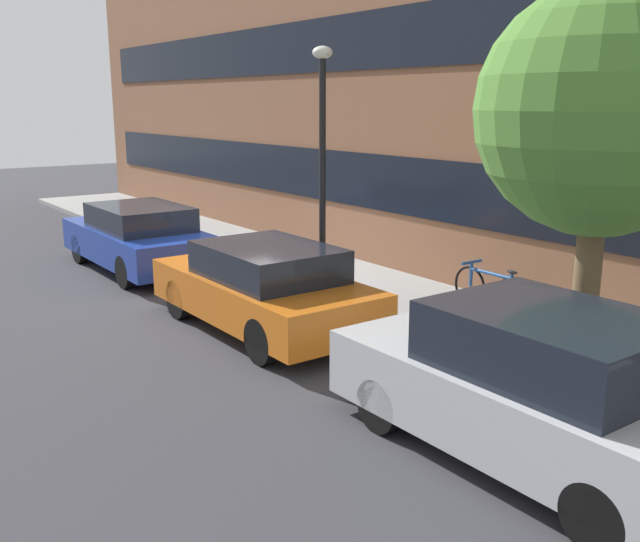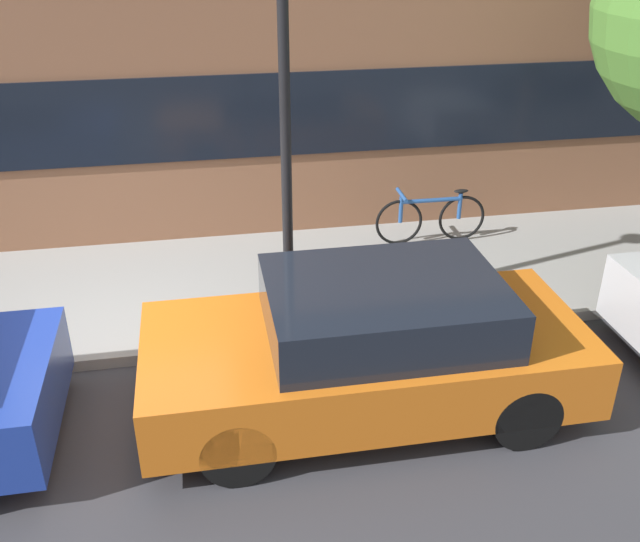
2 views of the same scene
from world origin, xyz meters
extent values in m
plane|color=#333338|center=(0.00, 0.00, 0.00)|extent=(56.00, 56.00, 0.00)
cube|color=gray|center=(0.00, 1.42, 0.06)|extent=(28.00, 2.83, 0.13)
cube|color=black|center=(0.00, 2.81, 1.81)|extent=(25.76, 0.04, 1.10)
cube|color=#D16619|center=(2.43, -1.05, 0.54)|extent=(4.05, 1.78, 0.61)
cube|color=black|center=(2.59, -1.05, 1.08)|extent=(2.11, 1.56, 0.48)
cylinder|color=black|center=(1.17, -1.85, 0.32)|extent=(0.63, 0.18, 0.63)
cylinder|color=black|center=(1.17, -0.25, 0.32)|extent=(0.63, 0.18, 0.63)
cylinder|color=black|center=(3.68, -1.85, 0.32)|extent=(0.63, 0.18, 0.63)
cylinder|color=black|center=(3.68, -0.25, 0.32)|extent=(0.63, 0.18, 0.63)
torus|color=black|center=(3.66, 2.13, 0.45)|extent=(0.65, 0.05, 0.65)
torus|color=black|center=(4.55, 2.12, 0.45)|extent=(0.65, 0.05, 0.65)
cylinder|color=#234C8C|center=(4.11, 2.12, 0.74)|extent=(0.84, 0.07, 0.06)
cylinder|color=#234C8C|center=(4.50, 2.12, 0.64)|extent=(0.06, 0.06, 0.37)
cylinder|color=#234C8C|center=(3.68, 2.13, 0.64)|extent=(0.06, 0.06, 0.37)
ellipsoid|color=black|center=(4.50, 2.12, 0.85)|extent=(0.20, 0.08, 0.05)
cylinder|color=#234C8C|center=(3.68, 2.13, 0.85)|extent=(0.06, 0.44, 0.05)
cylinder|color=black|center=(1.92, 0.43, 2.07)|extent=(0.11, 0.11, 3.89)
camera|label=1|loc=(11.31, -6.43, 3.38)|focal=40.00mm
camera|label=2|loc=(1.04, -6.38, 4.32)|focal=40.00mm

